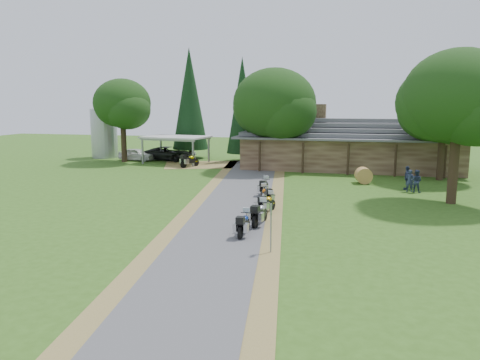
% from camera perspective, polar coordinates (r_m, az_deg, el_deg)
% --- Properties ---
extents(ground, '(120.00, 120.00, 0.00)m').
position_cam_1_polar(ground, '(24.47, -2.12, -5.71)').
color(ground, '#335718').
rests_on(ground, ground).
extents(driveway, '(51.95, 51.95, 0.00)m').
position_cam_1_polar(driveway, '(28.34, -0.87, -3.59)').
color(driveway, '#48484B').
rests_on(driveway, ground).
extents(lodge, '(21.40, 9.40, 4.90)m').
position_cam_1_polar(lodge, '(46.87, 13.18, 4.40)').
color(lodge, '#4F3829').
rests_on(lodge, ground).
extents(silo, '(3.16, 3.16, 6.04)m').
position_cam_1_polar(silo, '(56.79, -16.24, 5.70)').
color(silo, gray).
rests_on(silo, ground).
extents(carport, '(7.06, 5.17, 2.84)m').
position_cam_1_polar(carport, '(49.99, -7.80, 3.68)').
color(carport, silver).
rests_on(carport, ground).
extents(car_white_sedan, '(2.56, 5.32, 1.72)m').
position_cam_1_polar(car_white_sedan, '(52.81, -12.49, 3.25)').
color(car_white_sedan, silver).
rests_on(car_white_sedan, ground).
extents(car_dark_suv, '(3.54, 6.32, 2.29)m').
position_cam_1_polar(car_dark_suv, '(52.40, -8.67, 3.62)').
color(car_dark_suv, black).
rests_on(car_dark_suv, ground).
extents(motorcycle_row_a, '(0.59, 1.81, 1.24)m').
position_cam_1_polar(motorcycle_row_a, '(22.78, 0.47, -5.25)').
color(motorcycle_row_a, navy).
rests_on(motorcycle_row_a, ground).
extents(motorcycle_row_b, '(0.86, 2.02, 1.34)m').
position_cam_1_polar(motorcycle_row_b, '(24.71, 2.44, -3.96)').
color(motorcycle_row_b, '#9DA1A5').
rests_on(motorcycle_row_b, ground).
extents(motorcycle_row_c, '(1.03, 1.88, 1.22)m').
position_cam_1_polar(motorcycle_row_c, '(27.38, 3.33, -2.76)').
color(motorcycle_row_c, '#C6940F').
rests_on(motorcycle_row_c, ground).
extents(motorcycle_row_d, '(1.31, 1.86, 1.22)m').
position_cam_1_polar(motorcycle_row_d, '(29.84, 3.17, -1.74)').
color(motorcycle_row_d, '#D75B02').
rests_on(motorcycle_row_d, ground).
extents(motorcycle_row_e, '(0.61, 1.82, 1.24)m').
position_cam_1_polar(motorcycle_row_e, '(32.67, 3.01, -0.73)').
color(motorcycle_row_e, black).
rests_on(motorcycle_row_e, ground).
extents(motorcycle_carport_a, '(1.57, 2.23, 1.47)m').
position_cam_1_polar(motorcycle_carport_a, '(46.71, -6.15, 2.46)').
color(motorcycle_carport_a, '#C1BE00').
rests_on(motorcycle_carport_a, ground).
extents(person_a, '(0.55, 0.41, 1.89)m').
position_cam_1_polar(person_a, '(35.83, 19.98, 0.14)').
color(person_a, '#2C3655').
rests_on(person_a, ground).
extents(person_b, '(0.65, 0.56, 1.93)m').
position_cam_1_polar(person_b, '(35.71, 20.69, 0.10)').
color(person_b, '#2C3655').
rests_on(person_b, ground).
extents(person_c, '(0.52, 0.65, 2.07)m').
position_cam_1_polar(person_c, '(36.63, 19.70, 0.50)').
color(person_c, '#2C3655').
rests_on(person_c, ground).
extents(hay_bale, '(1.44, 1.35, 1.26)m').
position_cam_1_polar(hay_bale, '(38.47, 14.83, 0.54)').
color(hay_bale, '#A67A3D').
rests_on(hay_bale, ground).
extents(sign_post, '(0.39, 0.07, 2.17)m').
position_cam_1_polar(sign_post, '(20.13, 3.79, -5.89)').
color(sign_post, gray).
rests_on(sign_post, ground).
extents(oak_lodge_left, '(7.78, 7.78, 10.11)m').
position_cam_1_polar(oak_lodge_left, '(44.44, 4.20, 7.73)').
color(oak_lodge_left, '#183710').
rests_on(oak_lodge_left, ground).
extents(oak_lodge_right, '(6.80, 6.80, 9.66)m').
position_cam_1_polar(oak_lodge_right, '(41.83, 23.55, 6.55)').
color(oak_lodge_right, '#183710').
rests_on(oak_lodge_right, ground).
extents(oak_driveway, '(6.82, 6.82, 10.99)m').
position_cam_1_polar(oak_driveway, '(32.30, 24.97, 6.99)').
color(oak_driveway, '#183710').
rests_on(oak_driveway, ground).
extents(oak_silo, '(6.03, 6.03, 10.16)m').
position_cam_1_polar(oak_silo, '(51.78, -14.12, 7.75)').
color(oak_silo, '#183710').
rests_on(oak_silo, ground).
extents(cedar_near, '(3.38, 3.38, 11.20)m').
position_cam_1_polar(cedar_near, '(51.05, 0.27, 8.59)').
color(cedar_near, black).
rests_on(cedar_near, ground).
extents(cedar_far, '(4.04, 4.04, 12.45)m').
position_cam_1_polar(cedar_far, '(54.05, -6.14, 9.25)').
color(cedar_far, black).
rests_on(cedar_far, ground).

